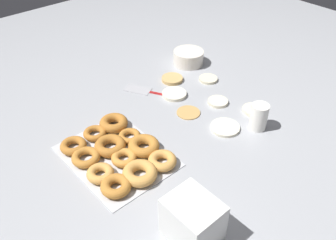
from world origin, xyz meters
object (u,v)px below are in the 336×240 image
pancake_2 (188,112)px  donut_tray (119,153)px  pancake_6 (208,79)px  paper_cup (259,117)px  pancake_0 (218,102)px  pancake_5 (172,79)px  pancake_4 (174,94)px  pancake_3 (253,110)px  batter_bowl (188,57)px  pancake_1 (225,128)px  spatula (144,90)px  container_stack (193,220)px

pancake_2 → donut_tray: (0.02, -0.36, 0.01)m
pancake_6 → paper_cup: paper_cup is taller
pancake_0 → pancake_5: size_ratio=0.87×
pancake_4 → pancake_6: 0.20m
pancake_3 → pancake_6: size_ratio=1.06×
donut_tray → batter_bowl: bearing=116.2°
pancake_1 → donut_tray: donut_tray is taller
pancake_6 → spatula: (-0.13, -0.28, -0.00)m
pancake_0 → pancake_6: size_ratio=1.01×
batter_bowl → paper_cup: bearing=-16.2°
batter_bowl → paper_cup: size_ratio=1.42×
pancake_6 → donut_tray: size_ratio=0.22×
pancake_3 → pancake_4: 0.34m
pancake_0 → pancake_4: size_ratio=0.81×
pancake_3 → pancake_2: bearing=-129.2°
donut_tray → container_stack: bearing=-4.7°
pancake_0 → spatula: pancake_0 is taller
batter_bowl → paper_cup: paper_cup is taller
pancake_6 → spatula: size_ratio=0.35×
pancake_0 → pancake_4: bearing=-149.0°
pancake_2 → spatula: 0.25m
pancake_3 → pancake_5: 0.40m
batter_bowl → pancake_6: bearing=-13.4°
pancake_0 → spatula: 0.33m
pancake_0 → pancake_6: 0.18m
pancake_2 → donut_tray: size_ratio=0.25×
pancake_3 → spatula: pancake_3 is taller
donut_tray → container_stack: container_stack is taller
pancake_5 → pancake_1: bearing=-12.3°
paper_cup → donut_tray: bearing=-114.0°
pancake_1 → pancake_4: size_ratio=1.07×
pancake_0 → paper_cup: paper_cup is taller
pancake_0 → container_stack: (0.38, -0.53, 0.06)m
pancake_3 → spatula: 0.47m
pancake_0 → donut_tray: bearing=-91.0°
pancake_5 → donut_tray: bearing=-62.2°
pancake_4 → donut_tray: bearing=-69.0°
pancake_0 → pancake_3: bearing=25.4°
pancake_3 → container_stack: bearing=-67.6°
pancake_2 → spatula: pancake_2 is taller
pancake_1 → pancake_3: (0.00, 0.17, 0.00)m
container_stack → pancake_5: bearing=141.5°
pancake_4 → pancake_5: 0.12m
batter_bowl → spatula: size_ratio=0.61×
pancake_4 → batter_bowl: batter_bowl is taller
pancake_2 → pancake_1: bearing=11.5°
pancake_4 → batter_bowl: (-0.16, 0.24, 0.03)m
pancake_4 → paper_cup: (0.37, 0.09, 0.04)m
batter_bowl → spatula: (0.05, -0.32, -0.03)m
pancake_5 → container_stack: (0.64, -0.51, 0.06)m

